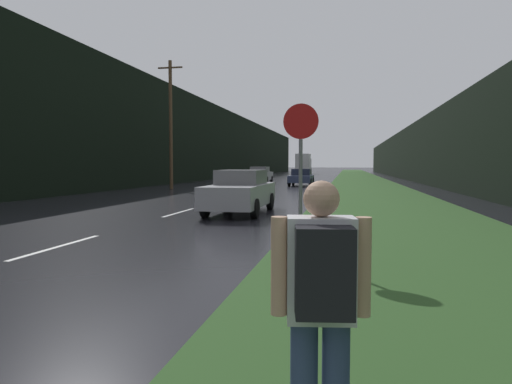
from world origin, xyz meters
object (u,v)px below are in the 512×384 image
Objects in this scene: stop_sign at (301,165)px; car_passing_near at (240,192)px; car_passing_far at (301,177)px; hitchhiker_with_backpack at (321,304)px; delivery_truck at (304,164)px; car_oncoming at (260,175)px.

stop_sign reaches higher than car_passing_near.
car_passing_far is (-0.00, 21.85, -0.07)m from car_passing_near.
delivery_truck is (-8.00, 83.88, 1.00)m from hitchhiker_with_backpack.
car_oncoming reaches higher than car_passing_far.
car_passing_near is (-2.86, 7.26, -0.95)m from stop_sign.
delivery_truck is (-7.29, 78.00, 0.22)m from stop_sign.
stop_sign is 0.64× the size of car_passing_far.
stop_sign is 0.60× the size of car_passing_near.
car_passing_far is at bearing 87.09° from hitchhiker_with_backpack.
car_oncoming reaches higher than car_passing_near.
car_passing_far is 0.99× the size of car_oncoming.
car_passing_far is at bearing -90.00° from car_passing_near.
stop_sign reaches higher than car_passing_far.
car_passing_far is 6.73m from car_oncoming.
hitchhiker_with_backpack is at bearing 95.83° from car_passing_far.
delivery_truck is at bearing -84.82° from car_passing_far.
car_passing_near is 1.07× the size of car_passing_far.
car_passing_near is at bearing 111.49° from stop_sign.
car_passing_far is at bearing 95.61° from stop_sign.
stop_sign is 5.98m from hitchhiker_with_backpack.
hitchhiker_with_backpack reaches higher than car_passing_near.
hitchhiker_with_backpack is 40.86m from car_oncoming.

